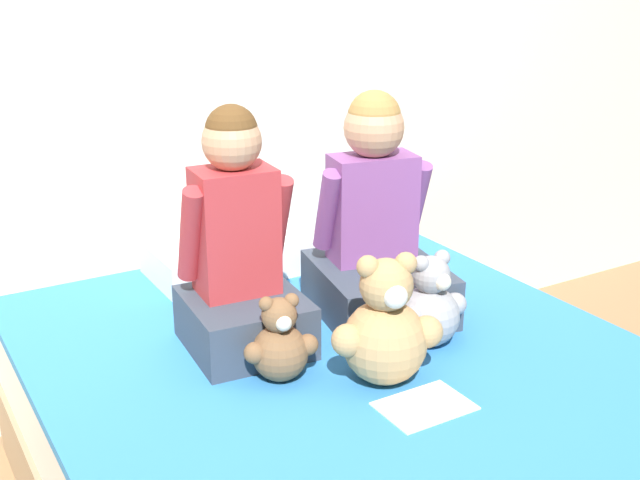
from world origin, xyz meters
TOP-DOWN VIEW (x-y plane):
  - wall_behind_bed at (0.00, 1.09)m, footprint 8.00×0.06m
  - bed at (0.00, 0.00)m, footprint 1.52×1.97m
  - child_on_left at (-0.20, 0.32)m, footprint 0.32×0.34m
  - child_on_right at (0.23, 0.32)m, footprint 0.41×0.45m
  - teddy_bear_held_by_left_child at (-0.20, 0.09)m, footprint 0.18×0.14m
  - teddy_bear_held_by_right_child at (0.23, 0.05)m, footprint 0.22×0.16m
  - teddy_bear_between_children at (0.01, -0.05)m, footprint 0.27×0.21m
  - pillow_at_headboard at (0.00, 0.80)m, footprint 0.53×0.31m
  - sign_card at (0.02, -0.20)m, footprint 0.21×0.15m

SIDE VIEW (x-z plane):
  - bed at x=0.00m, z-range 0.00..0.53m
  - sign_card at x=0.02m, z-range 0.53..0.53m
  - pillow_at_headboard at x=0.00m, z-range 0.53..0.64m
  - teddy_bear_held_by_left_child at x=-0.20m, z-range 0.51..0.73m
  - teddy_bear_held_by_right_child at x=0.23m, z-range 0.51..0.77m
  - teddy_bear_between_children at x=0.01m, z-range 0.50..0.83m
  - child_on_right at x=0.23m, z-range 0.45..1.09m
  - child_on_left at x=-0.20m, z-range 0.46..1.10m
  - wall_behind_bed at x=0.00m, z-range 0.00..2.50m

